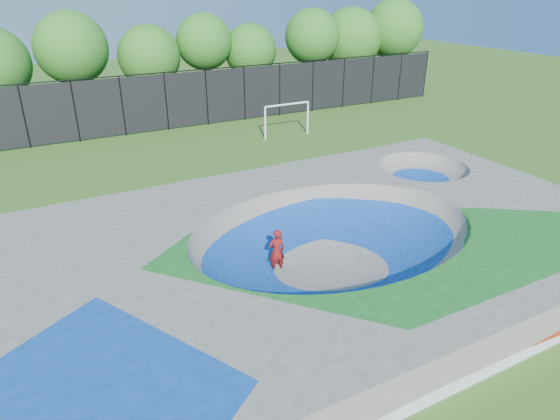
# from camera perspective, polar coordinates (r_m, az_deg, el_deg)

# --- Properties ---
(ground) EXTENTS (120.00, 120.00, 0.00)m
(ground) POSITION_cam_1_polar(r_m,az_deg,el_deg) (19.01, 6.06, -5.96)
(ground) COLOR #325818
(ground) RESTS_ON ground
(skate_deck) EXTENTS (22.00, 14.00, 1.50)m
(skate_deck) POSITION_cam_1_polar(r_m,az_deg,el_deg) (18.64, 6.16, -3.97)
(skate_deck) COLOR gray
(skate_deck) RESTS_ON ground
(skater) EXTENTS (0.63, 0.43, 1.71)m
(skater) POSITION_cam_1_polar(r_m,az_deg,el_deg) (17.90, -0.38, -4.72)
(skater) COLOR red
(skater) RESTS_ON ground
(skateboard) EXTENTS (0.79, 0.28, 0.05)m
(skateboard) POSITION_cam_1_polar(r_m,az_deg,el_deg) (18.32, -0.38, -6.98)
(skateboard) COLOR black
(skateboard) RESTS_ON ground
(soccer_goal) EXTENTS (3.41, 0.12, 2.25)m
(soccer_goal) POSITION_cam_1_polar(r_m,az_deg,el_deg) (34.10, 0.80, 10.95)
(soccer_goal) COLOR white
(soccer_goal) RESTS_ON ground
(fence) EXTENTS (48.09, 0.09, 4.04)m
(fence) POSITION_cam_1_polar(r_m,az_deg,el_deg) (36.44, -12.89, 12.10)
(fence) COLOR black
(fence) RESTS_ON ground
(treeline) EXTENTS (51.57, 7.78, 8.34)m
(treeline) POSITION_cam_1_polar(r_m,az_deg,el_deg) (41.09, -12.63, 17.64)
(treeline) COLOR #4C3026
(treeline) RESTS_ON ground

